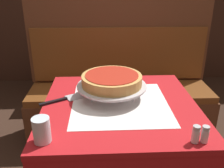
# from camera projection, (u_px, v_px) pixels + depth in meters

# --- Properties ---
(dining_table_front) EXTENTS (0.87, 0.87, 0.77)m
(dining_table_front) POSITION_uv_depth(u_px,v_px,m) (120.00, 119.00, 1.46)
(dining_table_front) COLOR red
(dining_table_front) RESTS_ON ground_plane
(dining_table_rear) EXTENTS (0.78, 0.78, 0.76)m
(dining_table_rear) POSITION_uv_depth(u_px,v_px,m) (81.00, 44.00, 3.12)
(dining_table_rear) COLOR red
(dining_table_rear) RESTS_ON ground_plane
(booth_bench) EXTENTS (1.67, 0.48, 1.27)m
(booth_bench) POSITION_uv_depth(u_px,v_px,m) (120.00, 99.00, 2.36)
(booth_bench) COLOR brown
(booth_bench) RESTS_ON ground_plane
(pizza_pan_stand) EXTENTS (0.41, 0.41, 0.08)m
(pizza_pan_stand) POSITION_uv_depth(u_px,v_px,m) (112.00, 86.00, 1.47)
(pizza_pan_stand) COLOR #ADADB2
(pizza_pan_stand) RESTS_ON dining_table_front
(deep_dish_pizza) EXTENTS (0.35, 0.35, 0.06)m
(deep_dish_pizza) POSITION_uv_depth(u_px,v_px,m) (112.00, 80.00, 1.45)
(deep_dish_pizza) COLOR tan
(deep_dish_pizza) RESTS_ON pizza_pan_stand
(pizza_server) EXTENTS (0.25, 0.17, 0.01)m
(pizza_server) POSITION_uv_depth(u_px,v_px,m) (63.00, 99.00, 1.45)
(pizza_server) COLOR #BCBCC1
(pizza_server) RESTS_ON dining_table_front
(water_glass_near) EXTENTS (0.08, 0.08, 0.11)m
(water_glass_near) POSITION_uv_depth(u_px,v_px,m) (42.00, 130.00, 1.07)
(water_glass_near) COLOR silver
(water_glass_near) RESTS_ON dining_table_front
(salt_shaker) EXTENTS (0.03, 0.03, 0.08)m
(salt_shaker) POSITION_uv_depth(u_px,v_px,m) (196.00, 134.00, 1.07)
(salt_shaker) COLOR silver
(salt_shaker) RESTS_ON dining_table_front
(pepper_shaker) EXTENTS (0.03, 0.03, 0.08)m
(pepper_shaker) POSITION_uv_depth(u_px,v_px,m) (205.00, 134.00, 1.07)
(pepper_shaker) COLOR silver
(pepper_shaker) RESTS_ON dining_table_front
(condiment_caddy) EXTENTS (0.14, 0.14, 0.18)m
(condiment_caddy) POSITION_uv_depth(u_px,v_px,m) (76.00, 31.00, 3.15)
(condiment_caddy) COLOR black
(condiment_caddy) RESTS_ON dining_table_rear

